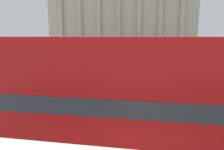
# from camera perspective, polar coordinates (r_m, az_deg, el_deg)

# --- Properties ---
(double_decker_bus) EXTENTS (11.34, 2.62, 4.29)m
(double_decker_bus) POSITION_cam_1_polar(r_m,az_deg,el_deg) (6.33, 13.73, -7.70)
(double_decker_bus) COLOR black
(double_decker_bus) RESTS_ON ground_plane
(plaza_building_left) EXTENTS (31.27, 12.21, 19.06)m
(plaza_building_left) POSITION_cam_1_polar(r_m,az_deg,el_deg) (51.04, 2.78, 16.08)
(plaza_building_left) COLOR beige
(plaza_building_left) RESTS_ON ground_plane
(traffic_light_mid) EXTENTS (0.42, 0.24, 3.71)m
(traffic_light_mid) POSITION_cam_1_polar(r_m,az_deg,el_deg) (20.78, 21.80, 4.30)
(traffic_light_mid) COLOR black
(traffic_light_mid) RESTS_ON ground_plane
(traffic_light_far) EXTENTS (0.42, 0.24, 4.14)m
(traffic_light_far) POSITION_cam_1_polar(r_m,az_deg,el_deg) (25.78, 1.82, 6.62)
(traffic_light_far) COLOR black
(traffic_light_far) RESTS_ON ground_plane
(car_silver) EXTENTS (4.20, 1.93, 1.35)m
(car_silver) POSITION_cam_1_polar(r_m,az_deg,el_deg) (31.39, 26.32, 2.56)
(car_silver) COLOR black
(car_silver) RESTS_ON ground_plane
(pedestrian_yellow) EXTENTS (0.32, 0.32, 1.64)m
(pedestrian_yellow) POSITION_cam_1_polar(r_m,az_deg,el_deg) (36.52, 0.54, 4.93)
(pedestrian_yellow) COLOR #282B33
(pedestrian_yellow) RESTS_ON ground_plane
(pedestrian_olive) EXTENTS (0.32, 0.32, 1.64)m
(pedestrian_olive) POSITION_cam_1_polar(r_m,az_deg,el_deg) (16.82, -7.67, -1.43)
(pedestrian_olive) COLOR #282B33
(pedestrian_olive) RESTS_ON ground_plane
(pedestrian_red) EXTENTS (0.32, 0.32, 1.72)m
(pedestrian_red) POSITION_cam_1_polar(r_m,az_deg,el_deg) (15.18, 17.76, -2.91)
(pedestrian_red) COLOR #282B33
(pedestrian_red) RESTS_ON ground_plane
(pedestrian_blue) EXTENTS (0.32, 0.32, 1.73)m
(pedestrian_blue) POSITION_cam_1_polar(r_m,az_deg,el_deg) (17.55, -7.74, -0.75)
(pedestrian_blue) COLOR #282B33
(pedestrian_blue) RESTS_ON ground_plane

